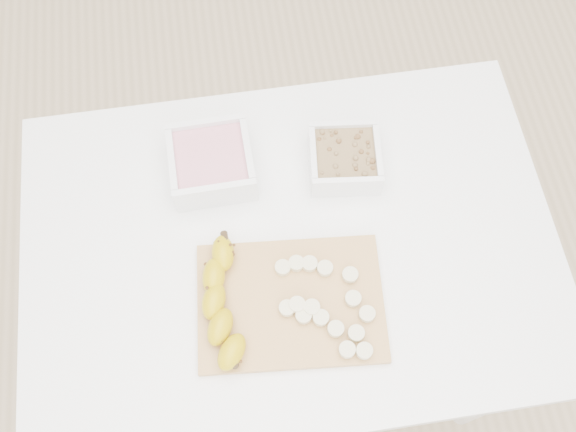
{
  "coord_description": "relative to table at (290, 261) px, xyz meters",
  "views": [
    {
      "loc": [
        -0.07,
        -0.43,
        1.86
      ],
      "look_at": [
        0.0,
        0.03,
        0.81
      ],
      "focal_mm": 40.0,
      "sensor_mm": 36.0,
      "label": 1
    }
  ],
  "objects": [
    {
      "name": "banana",
      "position": [
        -0.14,
        -0.11,
        0.13
      ],
      "size": [
        0.11,
        0.24,
        0.04
      ],
      "primitive_type": null,
      "rotation": [
        0.0,
        0.0,
        -0.23
      ],
      "color": "#BB9D07",
      "rests_on": "cutting_board"
    },
    {
      "name": "cutting_board",
      "position": [
        -0.02,
        -0.12,
        0.1
      ],
      "size": [
        0.35,
        0.26,
        0.01
      ],
      "primitive_type": "cube",
      "rotation": [
        0.0,
        0.0,
        -0.08
      ],
      "color": "tan",
      "rests_on": "table"
    },
    {
      "name": "ground",
      "position": [
        0.0,
        0.0,
        -0.65
      ],
      "size": [
        3.5,
        3.5,
        0.0
      ],
      "primitive_type": "plane",
      "color": "#C6AD89",
      "rests_on": "ground"
    },
    {
      "name": "table",
      "position": [
        0.0,
        0.0,
        0.0
      ],
      "size": [
        1.0,
        0.7,
        0.75
      ],
      "color": "white",
      "rests_on": "ground"
    },
    {
      "name": "bowl_granola",
      "position": [
        0.13,
        0.15,
        0.13
      ],
      "size": [
        0.15,
        0.15,
        0.06
      ],
      "color": "white",
      "rests_on": "table"
    },
    {
      "name": "bowl_yogurt",
      "position": [
        -0.13,
        0.17,
        0.13
      ],
      "size": [
        0.16,
        0.16,
        0.07
      ],
      "color": "white",
      "rests_on": "table"
    },
    {
      "name": "banana_slices",
      "position": [
        0.04,
        -0.13,
        0.12
      ],
      "size": [
        0.17,
        0.2,
        0.02
      ],
      "color": "beige",
      "rests_on": "cutting_board"
    }
  ]
}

